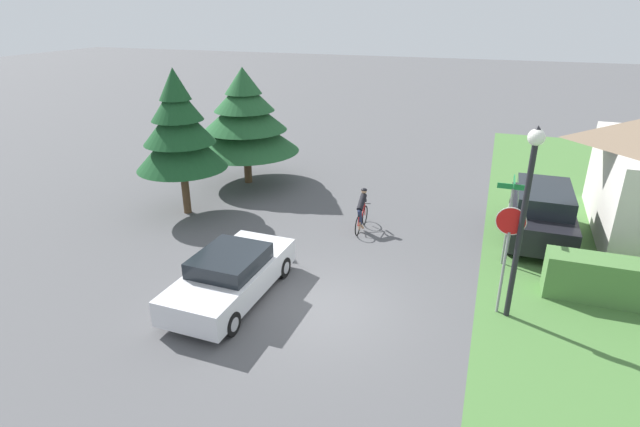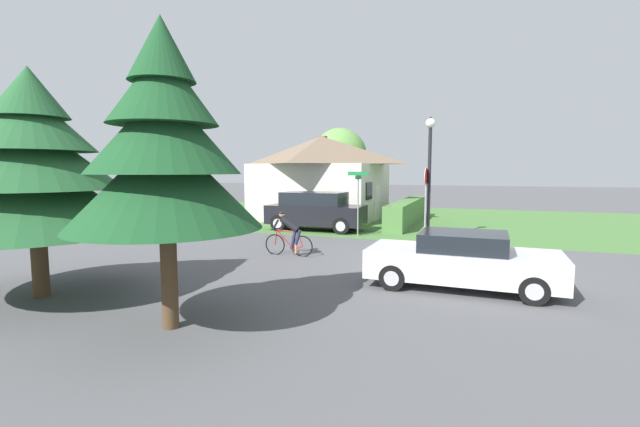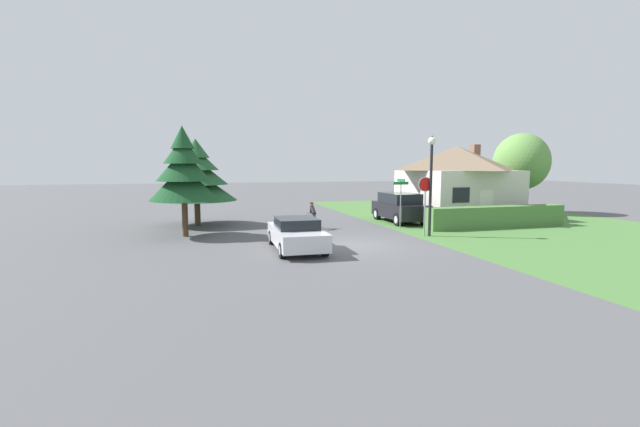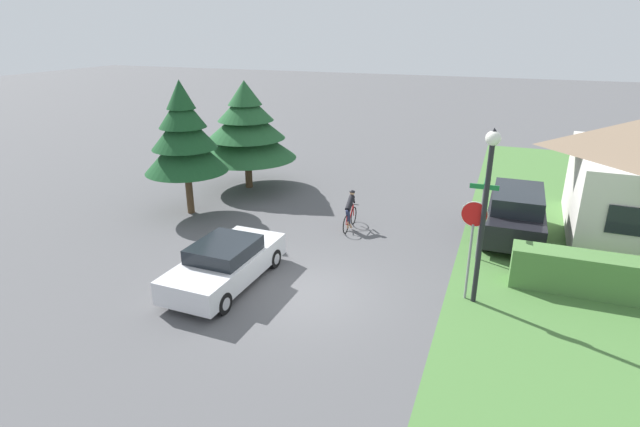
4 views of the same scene
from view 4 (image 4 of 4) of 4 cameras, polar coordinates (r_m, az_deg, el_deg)
ground_plane at (r=14.69m, az=-1.66°, el=-9.08°), size 140.00×140.00×0.00m
sedan_left_lane at (r=15.18m, az=-10.74°, el=-5.61°), size 1.98×4.43×1.34m
cyclist at (r=18.95m, az=3.45°, el=0.31°), size 0.44×1.70×1.48m
parked_suv_right at (r=19.38m, az=21.48°, el=-0.05°), size 2.01×4.51×1.79m
stop_sign at (r=14.14m, az=17.02°, el=-1.97°), size 0.72×0.07×2.92m
street_lamp at (r=13.64m, az=18.52°, el=2.55°), size 0.38×0.38×4.93m
street_name_sign at (r=16.83m, az=18.04°, el=0.93°), size 0.90×0.90×2.75m
conifer_tall_near at (r=20.59m, az=-15.27°, el=8.42°), size 3.30×3.30×5.39m
conifer_tall_far at (r=23.66m, az=-8.42°, el=9.57°), size 4.60×4.60×5.02m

